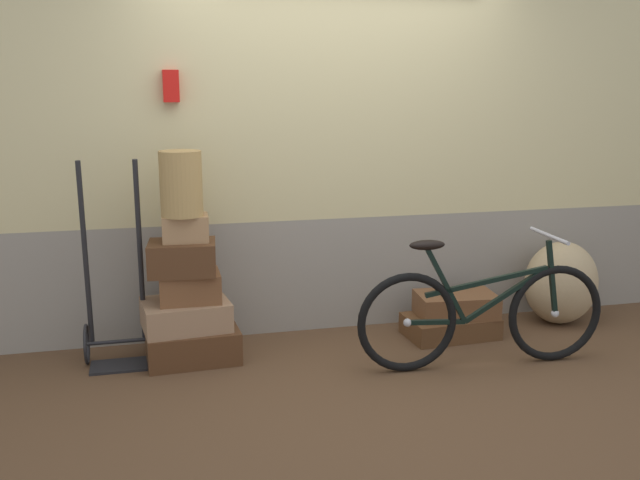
# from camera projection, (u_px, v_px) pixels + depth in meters

# --- Properties ---
(ground) EXTENTS (9.49, 5.20, 0.06)m
(ground) POSITION_uv_depth(u_px,v_px,m) (356.00, 372.00, 4.42)
(ground) COLOR #513823
(station_building) EXTENTS (7.49, 0.74, 2.67)m
(station_building) POSITION_uv_depth(u_px,v_px,m) (325.00, 141.00, 4.93)
(station_building) COLOR gray
(station_building) RESTS_ON ground
(suitcase_0) EXTENTS (0.60, 0.49, 0.21)m
(suitcase_0) POSITION_uv_depth(u_px,v_px,m) (192.00, 343.00, 4.54)
(suitcase_0) COLOR #4C2D19
(suitcase_0) RESTS_ON ground
(suitcase_1) EXTENTS (0.57, 0.46, 0.18)m
(suitcase_1) POSITION_uv_depth(u_px,v_px,m) (186.00, 314.00, 4.49)
(suitcase_1) COLOR #937051
(suitcase_1) RESTS_ON suitcase_0
(suitcase_2) EXTENTS (0.38, 0.30, 0.18)m
(suitcase_2) POSITION_uv_depth(u_px,v_px,m) (190.00, 287.00, 4.46)
(suitcase_2) COLOR brown
(suitcase_2) RESTS_ON suitcase_1
(suitcase_3) EXTENTS (0.44, 0.35, 0.20)m
(suitcase_3) POSITION_uv_depth(u_px,v_px,m) (182.00, 258.00, 4.40)
(suitcase_3) COLOR #4C2D19
(suitcase_3) RESTS_ON suitcase_2
(suitcase_4) EXTENTS (0.29, 0.23, 0.16)m
(suitcase_4) POSITION_uv_depth(u_px,v_px,m) (185.00, 228.00, 4.39)
(suitcase_4) COLOR #9E754C
(suitcase_4) RESTS_ON suitcase_3
(suitcase_5) EXTENTS (0.63, 0.41, 0.14)m
(suitcase_5) POSITION_uv_depth(u_px,v_px,m) (450.00, 326.00, 4.95)
(suitcase_5) COLOR brown
(suitcase_5) RESTS_ON ground
(suitcase_6) EXTENTS (0.57, 0.39, 0.16)m
(suitcase_6) POSITION_uv_depth(u_px,v_px,m) (456.00, 305.00, 4.93)
(suitcase_6) COLOR brown
(suitcase_6) RESTS_ON suitcase_5
(wicker_basket) EXTENTS (0.26, 0.26, 0.40)m
(wicker_basket) POSITION_uv_depth(u_px,v_px,m) (181.00, 184.00, 4.30)
(wicker_basket) COLOR #A8844C
(wicker_basket) RESTS_ON suitcase_4
(luggage_trolley) EXTENTS (0.41, 0.35, 1.28)m
(luggage_trolley) POSITION_uv_depth(u_px,v_px,m) (117.00, 314.00, 4.43)
(luggage_trolley) COLOR black
(luggage_trolley) RESTS_ON ground
(burlap_sack) EXTENTS (0.54, 0.46, 0.61)m
(burlap_sack) POSITION_uv_depth(u_px,v_px,m) (561.00, 283.00, 5.18)
(burlap_sack) COLOR tan
(burlap_sack) RESTS_ON ground
(bicycle) EXTENTS (1.59, 0.46, 0.83)m
(bicycle) POSITION_uv_depth(u_px,v_px,m) (482.00, 314.00, 4.37)
(bicycle) COLOR black
(bicycle) RESTS_ON ground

